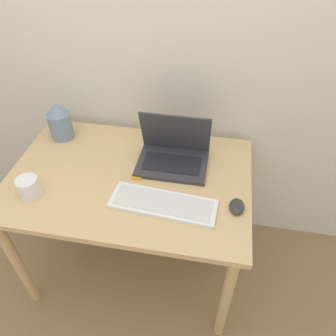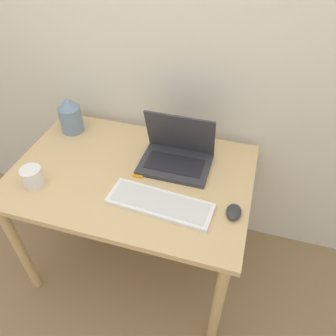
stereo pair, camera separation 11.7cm
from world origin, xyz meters
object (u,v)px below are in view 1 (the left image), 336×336
at_px(mp3_player, 138,176).
at_px(laptop, 173,153).
at_px(keyboard, 163,204).
at_px(mug, 29,187).
at_px(vase, 59,121).
at_px(mouse, 237,206).

bearing_deg(mp3_player, laptop, 43.02).
xyz_separation_m(laptop, keyboard, (0.01, -0.30, -0.05)).
bearing_deg(mp3_player, mug, -155.94).
distance_m(laptop, mp3_player, 0.21).
relative_size(laptop, vase, 1.65).
distance_m(laptop, vase, 0.64).
relative_size(keyboard, vase, 2.30).
bearing_deg(mouse, keyboard, -173.11).
distance_m(keyboard, mouse, 0.32).
bearing_deg(laptop, mug, -150.37).
bearing_deg(vase, mouse, -20.72).
height_order(keyboard, mouse, mouse).
height_order(laptop, mp3_player, laptop).
height_order(keyboard, vase, vase).
distance_m(mouse, mp3_player, 0.49).
xyz_separation_m(mp3_player, mug, (-0.45, -0.20, 0.04)).
distance_m(vase, mug, 0.44).
height_order(vase, mug, vase).
xyz_separation_m(laptop, mug, (-0.59, -0.34, -0.01)).
bearing_deg(mp3_player, mouse, -14.49).
xyz_separation_m(keyboard, mouse, (0.32, 0.04, 0.00)).
xyz_separation_m(keyboard, mp3_player, (-0.16, 0.16, -0.01)).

